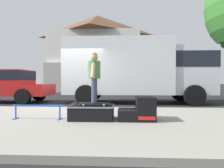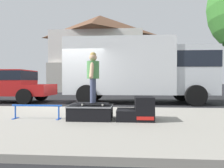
% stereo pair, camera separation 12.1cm
% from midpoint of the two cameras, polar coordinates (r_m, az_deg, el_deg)
% --- Properties ---
extents(ground_plane, '(140.00, 140.00, 0.00)m').
position_cam_midpoint_polar(ground_plane, '(8.46, -12.09, -6.45)').
color(ground_plane, black).
extents(sidewalk_slab, '(50.00, 5.00, 0.12)m').
position_cam_midpoint_polar(sidewalk_slab, '(5.64, -20.29, -9.51)').
color(sidewalk_slab, gray).
rests_on(sidewalk_slab, ground).
extents(skate_box, '(1.07, 0.74, 0.35)m').
position_cam_midpoint_polar(skate_box, '(5.24, -6.12, -7.52)').
color(skate_box, black).
rests_on(skate_box, sidewalk_slab).
extents(kicker_ramp, '(0.88, 0.72, 0.57)m').
position_cam_midpoint_polar(kicker_ramp, '(5.18, 6.86, -7.09)').
color(kicker_ramp, black).
rests_on(kicker_ramp, sidewalk_slab).
extents(grind_rail, '(1.28, 0.28, 0.35)m').
position_cam_midpoint_polar(grind_rail, '(5.59, -20.15, -6.31)').
color(grind_rail, blue).
rests_on(grind_rail, sidewalk_slab).
extents(skateboard, '(0.79, 0.23, 0.07)m').
position_cam_midpoint_polar(skateboard, '(5.20, -5.49, -5.19)').
color(skateboard, black).
rests_on(skateboard, skate_box).
extents(skater_kid, '(0.30, 0.64, 1.24)m').
position_cam_midpoint_polar(skater_kid, '(5.17, -5.50, 3.01)').
color(skater_kid, '#3F4766').
rests_on(skater_kid, skateboard).
extents(box_truck, '(6.91, 2.63, 3.05)m').
position_cam_midpoint_polar(box_truck, '(10.33, 6.77, 4.32)').
color(box_truck, silver).
rests_on(box_truck, ground).
extents(house_behind, '(9.54, 8.22, 8.40)m').
position_cam_midpoint_polar(house_behind, '(23.68, -4.22, 8.51)').
color(house_behind, silver).
rests_on(house_behind, ground).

